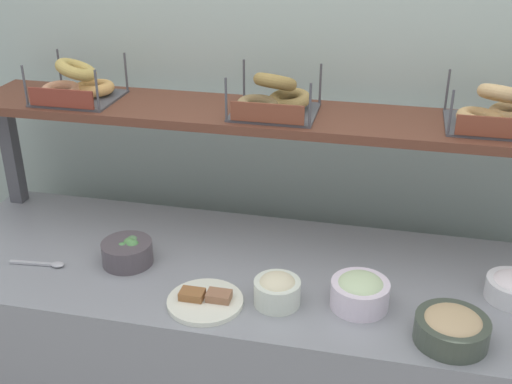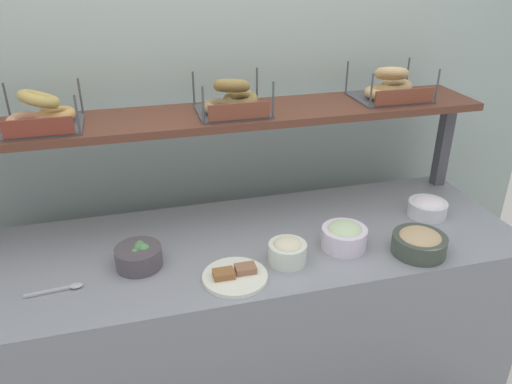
{
  "view_description": "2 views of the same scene",
  "coord_description": "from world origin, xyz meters",
  "px_view_note": "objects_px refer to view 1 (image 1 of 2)",
  "views": [
    {
      "loc": [
        0.38,
        -1.67,
        1.94
      ],
      "look_at": [
        -0.01,
        0.04,
        1.1
      ],
      "focal_mm": 44.71,
      "sensor_mm": 36.0,
      "label": 1
    },
    {
      "loc": [
        -0.38,
        -1.57,
        1.86
      ],
      "look_at": [
        0.04,
        0.0,
        1.05
      ],
      "focal_mm": 35.05,
      "sensor_mm": 36.0,
      "label": 2
    }
  ],
  "objects_px": {
    "bowl_veggie_mix": "(128,252)",
    "bagel_basket_sesame": "(77,86)",
    "bowl_hummus": "(452,328)",
    "bowl_potato_salad": "(277,290)",
    "bagel_basket_everything": "(274,99)",
    "serving_spoon_near_plate": "(46,264)",
    "bagel_basket_plain": "(497,112)",
    "bowl_scallion_spread": "(360,291)",
    "serving_plate_white": "(205,301)"
  },
  "relations": [
    {
      "from": "bagel_basket_everything",
      "to": "serving_plate_white",
      "type": "bearing_deg",
      "value": -102.31
    },
    {
      "from": "bowl_potato_salad",
      "to": "bowl_scallion_spread",
      "type": "relative_size",
      "value": 0.81
    },
    {
      "from": "serving_spoon_near_plate",
      "to": "bowl_hummus",
      "type": "bearing_deg",
      "value": -4.59
    },
    {
      "from": "bowl_hummus",
      "to": "bowl_scallion_spread",
      "type": "distance_m",
      "value": 0.27
    },
    {
      "from": "serving_plate_white",
      "to": "bagel_basket_plain",
      "type": "bearing_deg",
      "value": 32.17
    },
    {
      "from": "serving_plate_white",
      "to": "bagel_basket_everything",
      "type": "height_order",
      "value": "bagel_basket_everything"
    },
    {
      "from": "bowl_veggie_mix",
      "to": "serving_spoon_near_plate",
      "type": "bearing_deg",
      "value": -162.74
    },
    {
      "from": "bowl_hummus",
      "to": "bagel_basket_everything",
      "type": "distance_m",
      "value": 0.87
    },
    {
      "from": "bowl_scallion_spread",
      "to": "serving_plate_white",
      "type": "relative_size",
      "value": 0.76
    },
    {
      "from": "bagel_basket_plain",
      "to": "bowl_scallion_spread",
      "type": "bearing_deg",
      "value": -130.83
    },
    {
      "from": "bowl_hummus",
      "to": "bowl_scallion_spread",
      "type": "xyz_separation_m",
      "value": [
        -0.25,
        0.1,
        0.01
      ]
    },
    {
      "from": "bowl_scallion_spread",
      "to": "serving_plate_white",
      "type": "xyz_separation_m",
      "value": [
        -0.43,
        -0.09,
        -0.04
      ]
    },
    {
      "from": "serving_plate_white",
      "to": "bowl_potato_salad",
      "type": "bearing_deg",
      "value": 13.89
    },
    {
      "from": "bagel_basket_plain",
      "to": "bagel_basket_everything",
      "type": "bearing_deg",
      "value": -178.23
    },
    {
      "from": "bagel_basket_sesame",
      "to": "bowl_veggie_mix",
      "type": "bearing_deg",
      "value": -48.37
    },
    {
      "from": "bowl_veggie_mix",
      "to": "bowl_potato_salad",
      "type": "xyz_separation_m",
      "value": [
        0.51,
        -0.11,
        0.01
      ]
    },
    {
      "from": "serving_plate_white",
      "to": "bagel_basket_everything",
      "type": "relative_size",
      "value": 0.8
    },
    {
      "from": "bowl_veggie_mix",
      "to": "bowl_hummus",
      "type": "bearing_deg",
      "value": -10.14
    },
    {
      "from": "serving_spoon_near_plate",
      "to": "bagel_basket_everything",
      "type": "distance_m",
      "value": 0.9
    },
    {
      "from": "bowl_hummus",
      "to": "bowl_scallion_spread",
      "type": "relative_size",
      "value": 1.17
    },
    {
      "from": "serving_spoon_near_plate",
      "to": "bowl_scallion_spread",
      "type": "bearing_deg",
      "value": 0.31
    },
    {
      "from": "bowl_potato_salad",
      "to": "bowl_hummus",
      "type": "bearing_deg",
      "value": -7.77
    },
    {
      "from": "bowl_veggie_mix",
      "to": "bowl_hummus",
      "type": "xyz_separation_m",
      "value": [
        0.99,
        -0.18,
        0.0
      ]
    },
    {
      "from": "bagel_basket_plain",
      "to": "serving_plate_white",
      "type": "bearing_deg",
      "value": -147.83
    },
    {
      "from": "bagel_basket_sesame",
      "to": "bagel_basket_everything",
      "type": "bearing_deg",
      "value": 0.16
    },
    {
      "from": "serving_plate_white",
      "to": "serving_spoon_near_plate",
      "type": "relative_size",
      "value": 1.22
    },
    {
      "from": "bowl_scallion_spread",
      "to": "bagel_basket_sesame",
      "type": "height_order",
      "value": "bagel_basket_sesame"
    },
    {
      "from": "bowl_scallion_spread",
      "to": "bagel_basket_everything",
      "type": "xyz_separation_m",
      "value": [
        -0.33,
        0.38,
        0.43
      ]
    },
    {
      "from": "bowl_veggie_mix",
      "to": "bowl_scallion_spread",
      "type": "distance_m",
      "value": 0.74
    },
    {
      "from": "bagel_basket_sesame",
      "to": "bagel_basket_everything",
      "type": "height_order",
      "value": "same"
    },
    {
      "from": "bagel_basket_sesame",
      "to": "bagel_basket_plain",
      "type": "relative_size",
      "value": 0.95
    },
    {
      "from": "bowl_veggie_mix",
      "to": "bagel_basket_sesame",
      "type": "bearing_deg",
      "value": 131.63
    },
    {
      "from": "bagel_basket_sesame",
      "to": "bagel_basket_plain",
      "type": "xyz_separation_m",
      "value": [
        1.36,
        0.02,
        0.0
      ]
    },
    {
      "from": "bagel_basket_everything",
      "to": "bagel_basket_sesame",
      "type": "bearing_deg",
      "value": -179.84
    },
    {
      "from": "bowl_hummus",
      "to": "serving_spoon_near_plate",
      "type": "relative_size",
      "value": 1.08
    },
    {
      "from": "bowl_scallion_spread",
      "to": "bowl_potato_salad",
      "type": "bearing_deg",
      "value": -170.47
    },
    {
      "from": "bowl_potato_salad",
      "to": "bowl_scallion_spread",
      "type": "bearing_deg",
      "value": 9.53
    },
    {
      "from": "bowl_potato_salad",
      "to": "bagel_basket_sesame",
      "type": "height_order",
      "value": "bagel_basket_sesame"
    },
    {
      "from": "bowl_scallion_spread",
      "to": "bagel_basket_plain",
      "type": "relative_size",
      "value": 0.56
    },
    {
      "from": "bowl_potato_salad",
      "to": "serving_spoon_near_plate",
      "type": "xyz_separation_m",
      "value": [
        -0.76,
        0.03,
        -0.04
      ]
    },
    {
      "from": "bowl_hummus",
      "to": "bowl_potato_salad",
      "type": "relative_size",
      "value": 1.45
    },
    {
      "from": "serving_plate_white",
      "to": "bagel_basket_plain",
      "type": "relative_size",
      "value": 0.74
    },
    {
      "from": "bowl_scallion_spread",
      "to": "serving_spoon_near_plate",
      "type": "bearing_deg",
      "value": -179.69
    },
    {
      "from": "bowl_veggie_mix",
      "to": "serving_spoon_near_plate",
      "type": "relative_size",
      "value": 0.89
    },
    {
      "from": "bowl_potato_salad",
      "to": "serving_spoon_near_plate",
      "type": "bearing_deg",
      "value": 177.45
    },
    {
      "from": "bowl_hummus",
      "to": "bagel_basket_everything",
      "type": "relative_size",
      "value": 0.71
    },
    {
      "from": "bagel_basket_plain",
      "to": "bagel_basket_sesame",
      "type": "bearing_deg",
      "value": -179.03
    },
    {
      "from": "serving_spoon_near_plate",
      "to": "bagel_basket_everything",
      "type": "height_order",
      "value": "bagel_basket_everything"
    },
    {
      "from": "bowl_veggie_mix",
      "to": "bowl_scallion_spread",
      "type": "xyz_separation_m",
      "value": [
        0.74,
        -0.07,
        0.01
      ]
    },
    {
      "from": "bowl_scallion_spread",
      "to": "serving_plate_white",
      "type": "distance_m",
      "value": 0.44
    }
  ]
}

